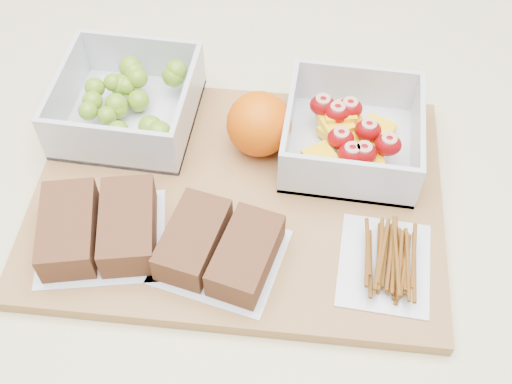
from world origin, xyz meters
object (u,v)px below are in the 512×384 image
Objects in this scene: cutting_board at (238,197)px; fruit_container at (351,136)px; orange at (259,124)px; sandwich_bag_left at (99,228)px; sandwich_bag_center at (219,248)px; pretzel_bag at (386,259)px; grape_container at (130,102)px.

cutting_board is 0.14m from fruit_container.
sandwich_bag_left is at bearing -133.24° from orange.
cutting_board is 2.99× the size of fruit_container.
sandwich_bag_center is (-0.02, -0.15, -0.02)m from orange.
sandwich_bag_left is 1.09× the size of sandwich_bag_center.
cutting_board is at bearing 157.27° from pretzel_bag.
grape_container is 1.37× the size of pretzel_bag.
orange is (0.01, 0.07, 0.04)m from cutting_board.
orange is at bearing -7.34° from grape_container.
sandwich_bag_left reaches higher than pretzel_bag.
cutting_board is 3.19× the size of sandwich_bag_center.
sandwich_bag_left is 1.36× the size of pretzel_bag.
fruit_container is at bearing 107.15° from pretzel_bag.
grape_container is at bearing 172.66° from orange.
sandwich_bag_left is (0.01, -0.16, -0.01)m from grape_container.
orange reaches higher than pretzel_bag.
pretzel_bag is at bearing -25.36° from cutting_board.
orange reaches higher than fruit_container.
fruit_container is 2.02× the size of orange.
fruit_container is at bearing 33.21° from sandwich_bag_left.
orange reaches higher than cutting_board.
orange is 0.15m from sandwich_bag_center.
pretzel_bag is (0.15, -0.06, 0.02)m from cutting_board.
grape_container is 2.08× the size of orange.
sandwich_bag_left is at bearing -150.73° from cutting_board.
fruit_container is at bearing 5.23° from orange.
sandwich_bag_left reaches higher than cutting_board.
cutting_board is 2.90× the size of grape_container.
fruit_container is 1.33× the size of pretzel_bag.
sandwich_bag_center is at bearing -174.27° from pretzel_bag.
orange is (-0.10, -0.01, 0.01)m from fruit_container.
pretzel_bag is (0.04, -0.14, -0.01)m from fruit_container.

